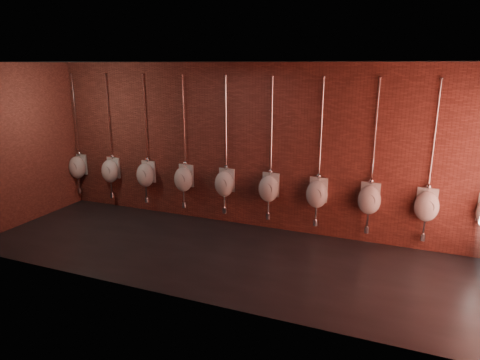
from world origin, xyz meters
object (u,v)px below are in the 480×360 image
at_px(urinal_4, 225,183).
at_px(urinal_5, 269,188).
at_px(urinal_2, 146,174).
at_px(urinal_8, 427,205).
at_px(urinal_0, 77,167).
at_px(urinal_1, 110,170).
at_px(urinal_6, 317,193).
at_px(urinal_3, 184,178).
at_px(urinal_7, 369,199).

xyz_separation_m(urinal_4, urinal_5, (0.93, 0.00, 0.00)).
relative_size(urinal_2, urinal_8, 1.00).
relative_size(urinal_4, urinal_5, 1.00).
bearing_deg(urinal_4, urinal_8, 0.00).
bearing_deg(urinal_2, urinal_8, 0.00).
height_order(urinal_0, urinal_4, same).
bearing_deg(urinal_5, urinal_1, 180.00).
height_order(urinal_1, urinal_6, same).
xyz_separation_m(urinal_1, urinal_3, (1.86, 0.00, 0.00)).
distance_m(urinal_0, urinal_3, 2.80).
bearing_deg(urinal_6, urinal_4, 180.00).
distance_m(urinal_1, urinal_4, 2.80).
bearing_deg(urinal_3, urinal_4, 0.00).
relative_size(urinal_0, urinal_5, 1.00).
xyz_separation_m(urinal_2, urinal_4, (1.86, 0.00, 0.00)).
bearing_deg(urinal_1, urinal_6, 0.00).
bearing_deg(urinal_1, urinal_3, 0.00).
xyz_separation_m(urinal_2, urinal_7, (4.66, 0.00, 0.00)).
xyz_separation_m(urinal_1, urinal_7, (5.59, 0.00, 0.00)).
bearing_deg(urinal_4, urinal_6, 0.00).
distance_m(urinal_3, urinal_8, 4.66).
relative_size(urinal_2, urinal_7, 1.00).
bearing_deg(urinal_0, urinal_3, 0.00).
bearing_deg(urinal_6, urinal_7, 0.00).
bearing_deg(urinal_0, urinal_5, 0.00).
bearing_deg(urinal_5, urinal_3, 180.00).
xyz_separation_m(urinal_2, urinal_3, (0.93, 0.00, 0.00)).
height_order(urinal_2, urinal_7, same).
height_order(urinal_2, urinal_6, same).
relative_size(urinal_0, urinal_1, 1.00).
height_order(urinal_4, urinal_5, same).
relative_size(urinal_2, urinal_3, 1.00).
relative_size(urinal_3, urinal_5, 1.00).
xyz_separation_m(urinal_7, urinal_8, (0.93, 0.00, 0.00)).
bearing_deg(urinal_4, urinal_5, 0.00).
height_order(urinal_1, urinal_8, same).
bearing_deg(urinal_1, urinal_8, 0.00).
relative_size(urinal_2, urinal_4, 1.00).
relative_size(urinal_1, urinal_4, 1.00).
relative_size(urinal_5, urinal_8, 1.00).
xyz_separation_m(urinal_4, urinal_7, (2.80, 0.00, 0.00)).
bearing_deg(urinal_1, urinal_4, 0.00).
xyz_separation_m(urinal_1, urinal_5, (3.73, 0.00, 0.00)).
relative_size(urinal_5, urinal_7, 1.00).
height_order(urinal_0, urinal_5, same).
xyz_separation_m(urinal_1, urinal_8, (6.52, 0.00, 0.00)).
distance_m(urinal_5, urinal_6, 0.93).
distance_m(urinal_2, urinal_8, 5.59).
distance_m(urinal_1, urinal_2, 0.93).
xyz_separation_m(urinal_0, urinal_8, (7.46, 0.00, 0.00)).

